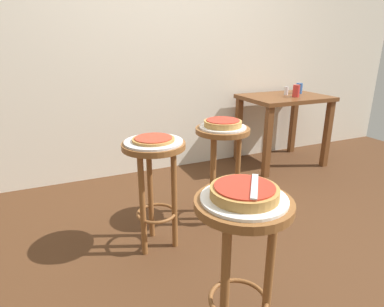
{
  "coord_description": "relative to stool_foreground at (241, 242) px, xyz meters",
  "views": [
    {
      "loc": [
        -1.06,
        -1.48,
        1.27
      ],
      "look_at": [
        -0.32,
        0.22,
        0.63
      ],
      "focal_mm": 30.43,
      "sensor_mm": 36.0,
      "label": 1
    }
  ],
  "objects": [
    {
      "name": "ground_plane",
      "position": [
        0.44,
        0.55,
        -0.52
      ],
      "size": [
        6.0,
        6.0,
        0.0
      ],
      "primitive_type": "plane",
      "color": "#4C2D19"
    },
    {
      "name": "back_wall",
      "position": [
        0.44,
        2.2,
        0.98
      ],
      "size": [
        6.0,
        0.1,
        3.0
      ],
      "primitive_type": "cube",
      "color": "silver",
      "rests_on": "ground_plane"
    },
    {
      "name": "stool_foreground",
      "position": [
        0.0,
        0.0,
        0.0
      ],
      "size": [
        0.38,
        0.38,
        0.7
      ],
      "color": "brown",
      "rests_on": "ground_plane"
    },
    {
      "name": "serving_plate_foreground",
      "position": [
        0.0,
        0.0,
        0.19
      ],
      "size": [
        0.33,
        0.33,
        0.01
      ],
      "primitive_type": "cylinder",
      "color": "white",
      "rests_on": "stool_foreground"
    },
    {
      "name": "pizza_foreground",
      "position": [
        0.0,
        0.0,
        0.22
      ],
      "size": [
        0.26,
        0.26,
        0.05
      ],
      "color": "#B78442",
      "rests_on": "serving_plate_foreground"
    },
    {
      "name": "stool_middle",
      "position": [
        -0.09,
        0.85,
        0.0
      ],
      "size": [
        0.38,
        0.38,
        0.7
      ],
      "color": "brown",
      "rests_on": "ground_plane"
    },
    {
      "name": "serving_plate_middle",
      "position": [
        -0.09,
        0.85,
        0.19
      ],
      "size": [
        0.35,
        0.35,
        0.01
      ],
      "primitive_type": "cylinder",
      "color": "silver",
      "rests_on": "stool_middle"
    },
    {
      "name": "pizza_middle",
      "position": [
        -0.09,
        0.85,
        0.21
      ],
      "size": [
        0.25,
        0.25,
        0.02
      ],
      "color": "#B78442",
      "rests_on": "serving_plate_middle"
    },
    {
      "name": "stool_leftside",
      "position": [
        0.45,
        0.99,
        0.0
      ],
      "size": [
        0.38,
        0.38,
        0.7
      ],
      "color": "brown",
      "rests_on": "ground_plane"
    },
    {
      "name": "serving_plate_leftside",
      "position": [
        0.45,
        0.99,
        0.19
      ],
      "size": [
        0.33,
        0.33,
        0.01
      ],
      "primitive_type": "cylinder",
      "color": "silver",
      "rests_on": "stool_leftside"
    },
    {
      "name": "pizza_leftside",
      "position": [
        0.45,
        0.99,
        0.22
      ],
      "size": [
        0.26,
        0.26,
        0.05
      ],
      "color": "tan",
      "rests_on": "serving_plate_leftside"
    },
    {
      "name": "dining_table",
      "position": [
        1.62,
        1.78,
        0.09
      ],
      "size": [
        0.86,
        0.63,
        0.74
      ],
      "color": "brown",
      "rests_on": "ground_plane"
    },
    {
      "name": "cup_near_edge",
      "position": [
        1.67,
        1.67,
        0.28
      ],
      "size": [
        0.07,
        0.07,
        0.12
      ],
      "primitive_type": "cylinder",
      "color": "red",
      "rests_on": "dining_table"
    },
    {
      "name": "cup_far_edge",
      "position": [
        1.86,
        1.84,
        0.28
      ],
      "size": [
        0.07,
        0.07,
        0.11
      ],
      "primitive_type": "cylinder",
      "color": "#3360B2",
      "rests_on": "dining_table"
    },
    {
      "name": "condiment_shaker",
      "position": [
        1.66,
        1.81,
        0.27
      ],
      "size": [
        0.04,
        0.04,
        0.09
      ],
      "primitive_type": "cylinder",
      "color": "white",
      "rests_on": "dining_table"
    },
    {
      "name": "pizza_server_knife",
      "position": [
        0.03,
        -0.02,
        0.25
      ],
      "size": [
        0.15,
        0.19,
        0.01
      ],
      "primitive_type": "cube",
      "rotation": [
        0.0,
        0.0,
        0.95
      ],
      "color": "silver",
      "rests_on": "pizza_foreground"
    }
  ]
}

